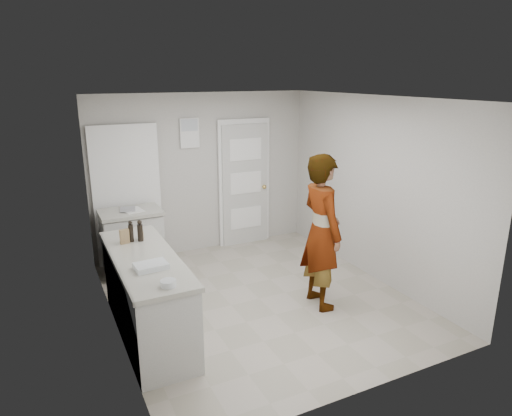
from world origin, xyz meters
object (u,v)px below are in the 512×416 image
person (321,232)px  baking_dish (151,266)px  cake_mix_box (125,236)px  spice_jar (141,235)px  oil_cruet_a (140,231)px  egg_bowl (168,283)px  oil_cruet_b (131,232)px

person → baking_dish: bearing=96.9°
cake_mix_box → spice_jar: 0.21m
spice_jar → oil_cruet_a: (-0.02, -0.06, 0.08)m
oil_cruet_a → egg_bowl: (-0.03, -1.27, -0.09)m
oil_cruet_b → baking_dish: (0.02, -0.85, -0.10)m
spice_jar → baking_dish: size_ratio=0.27×
oil_cruet_a → baking_dish: (-0.08, -0.82, -0.09)m
cake_mix_box → oil_cruet_b: (0.08, 0.03, 0.04)m
cake_mix_box → oil_cruet_b: bearing=14.3°
baking_dish → oil_cruet_b: bearing=91.1°
person → baking_dish: (-2.08, -0.12, 0.00)m
spice_jar → oil_cruet_b: oil_cruet_b is taller
person → egg_bowl: (-2.03, -0.57, 0.01)m
cake_mix_box → baking_dish: 0.83m
oil_cruet_a → spice_jar: bearing=69.8°
person → oil_cruet_b: person is taller
spice_jar → egg_bowl: 1.33m
cake_mix_box → spice_jar: bearing=11.3°
cake_mix_box → oil_cruet_a: 0.18m
person → baking_dish: 2.08m
person → cake_mix_box: 2.29m
cake_mix_box → baking_dish: cake_mix_box is taller
person → egg_bowl: person is taller
oil_cruet_b → egg_bowl: 1.30m
spice_jar → oil_cruet_b: bearing=-164.4°
cake_mix_box → baking_dish: (0.10, -0.82, -0.06)m
oil_cruet_b → egg_bowl: bearing=-87.2°
oil_cruet_a → baking_dish: 0.83m
cake_mix_box → oil_cruet_a: size_ratio=0.66×
oil_cruet_a → oil_cruet_b: bearing=165.0°
cake_mix_box → spice_jar: (0.20, 0.06, -0.04)m
spice_jar → egg_bowl: (-0.06, -1.33, -0.02)m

